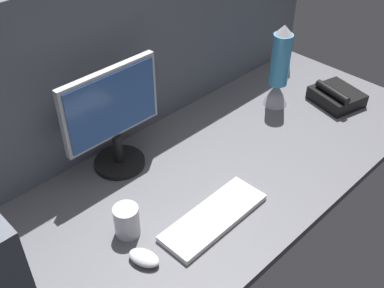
{
  "coord_description": "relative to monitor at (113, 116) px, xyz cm",
  "views": [
    {
      "loc": [
        -96.81,
        -83.45,
        107.76
      ],
      "look_at": [
        -10.65,
        0.0,
        14.0
      ],
      "focal_mm": 43.32,
      "sensor_mm": 36.0,
      "label": 1
    }
  ],
  "objects": [
    {
      "name": "monitor",
      "position": [
        0.0,
        0.0,
        0.0
      ],
      "size": [
        36.78,
        18.0,
        37.76
      ],
      "color": "black",
      "rests_on": "ground_plane"
    },
    {
      "name": "cubicle_wall_back",
      "position": [
        26.63,
        12.4,
        10.94
      ],
      "size": [
        180.0,
        5.0,
        62.79
      ],
      "color": "#565B66",
      "rests_on": "ground_plane"
    },
    {
      "name": "ground_plane",
      "position": [
        26.63,
        -25.1,
        -21.95
      ],
      "size": [
        180.0,
        80.0,
        3.0
      ],
      "primitive_type": "cube",
      "color": "#515156"
    },
    {
      "name": "mug_steel",
      "position": [
        -17.81,
        -27.84,
        -15.36
      ],
      "size": [
        7.71,
        7.71,
        10.2
      ],
      "color": "#B2B2B7",
      "rests_on": "ground_plane"
    },
    {
      "name": "mouse",
      "position": [
        -21.35,
        -39.71,
        -18.75
      ],
      "size": [
        8.27,
        10.85,
        3.4
      ],
      "primitive_type": "ellipsoid",
      "rotation": [
        0.0,
        0.0,
        0.31
      ],
      "color": "silver",
      "rests_on": "ground_plane"
    },
    {
      "name": "desk_phone",
      "position": [
        90.23,
        -32.81,
        -17.27
      ],
      "size": [
        21.11,
        22.56,
        8.8
      ],
      "color": "black",
      "rests_on": "ground_plane"
    },
    {
      "name": "lava_lamp",
      "position": [
        71.65,
        -15.05,
        -5.63
      ],
      "size": [
        10.8,
        10.8,
        35.34
      ],
      "color": "#A5A5AD",
      "rests_on": "ground_plane"
    },
    {
      "name": "keyboard",
      "position": [
        4.52,
        -42.5,
        -19.45
      ],
      "size": [
        37.29,
        13.86,
        2.0
      ],
      "primitive_type": "cube",
      "rotation": [
        0.0,
        0.0,
        0.02
      ],
      "color": "silver",
      "rests_on": "ground_plane"
    }
  ]
}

